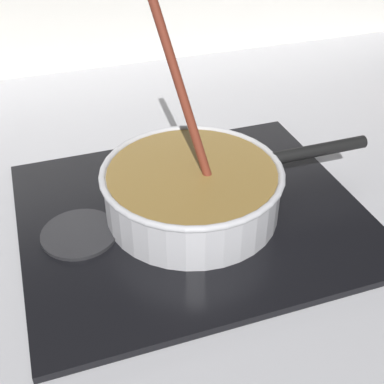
{
  "coord_description": "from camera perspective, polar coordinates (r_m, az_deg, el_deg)",
  "views": [
    {
      "loc": [
        -0.08,
        -0.55,
        0.54
      ],
      "look_at": [
        0.14,
        0.09,
        0.05
      ],
      "focal_mm": 47.78,
      "sensor_mm": 36.0,
      "label": 1
    }
  ],
  "objects": [
    {
      "name": "ground",
      "position": [
        0.79,
        -7.87,
        -9.7
      ],
      "size": [
        2.4,
        1.6,
        0.04
      ],
      "primitive_type": "cube",
      "color": "#B7B7BC"
    },
    {
      "name": "hob_plate",
      "position": [
        0.86,
        0.0,
        -2.48
      ],
      "size": [
        0.56,
        0.48,
        0.01
      ],
      "primitive_type": "cube",
      "color": "black",
      "rests_on": "ground"
    },
    {
      "name": "burner_ring",
      "position": [
        0.85,
        0.0,
        -1.95
      ],
      "size": [
        0.2,
        0.2,
        0.01
      ],
      "primitive_type": "torus",
      "color": "#592D0C",
      "rests_on": "hob_plate"
    },
    {
      "name": "spare_burner",
      "position": [
        0.82,
        -12.46,
        -4.55
      ],
      "size": [
        0.12,
        0.12,
        0.01
      ],
      "primitive_type": "cylinder",
      "color": "#262628",
      "rests_on": "hob_plate"
    },
    {
      "name": "cooking_pan",
      "position": [
        0.83,
        0.1,
        0.34
      ],
      "size": [
        0.47,
        0.29,
        0.33
      ],
      "color": "silver",
      "rests_on": "hob_plate"
    }
  ]
}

